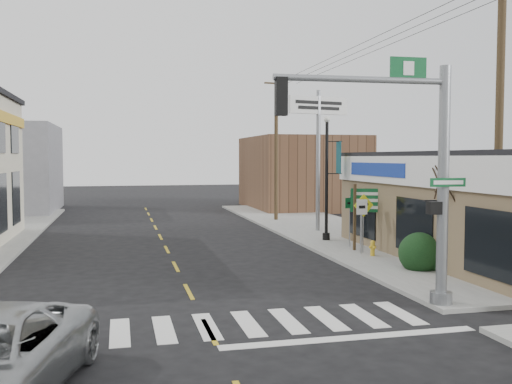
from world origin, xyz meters
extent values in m
plane|color=black|center=(0.00, 0.00, 0.00)|extent=(140.00, 140.00, 0.00)
cube|color=gray|center=(9.00, 13.00, 0.07)|extent=(6.00, 38.00, 0.13)
cube|color=gold|center=(0.00, 8.00, 0.01)|extent=(0.12, 56.00, 0.01)
cube|color=silver|center=(0.00, 0.40, 0.01)|extent=(11.00, 2.20, 0.01)
cube|color=brown|center=(12.00, 30.00, 2.80)|extent=(8.00, 10.00, 5.60)
cylinder|color=gray|center=(6.29, 0.57, 3.25)|extent=(0.29, 0.29, 6.24)
cylinder|color=gray|center=(4.00, 0.57, 5.95)|extent=(4.58, 0.17, 0.17)
cube|color=black|center=(1.91, 0.57, 5.49)|extent=(0.29, 0.23, 0.94)
cube|color=#0E4F26|center=(6.29, 0.35, 3.35)|extent=(0.99, 0.04, 0.23)
cube|color=#0E4F26|center=(5.25, 0.57, 6.27)|extent=(0.99, 0.05, 0.57)
cube|color=black|center=(6.04, 0.52, 2.68)|extent=(0.33, 0.27, 0.33)
cube|color=#4A3822|center=(7.56, 9.25, 1.51)|extent=(0.10, 0.10, 2.77)
cube|color=#4A3822|center=(8.84, 9.25, 1.51)|extent=(0.10, 0.10, 2.77)
cube|color=#074C2C|center=(8.20, 9.19, 2.21)|extent=(1.58, 0.05, 0.99)
cylinder|color=gold|center=(7.69, 7.77, 0.38)|extent=(0.18, 0.18, 0.49)
sphere|color=gold|center=(7.69, 7.77, 0.65)|extent=(0.19, 0.19, 0.19)
cylinder|color=gray|center=(7.65, 8.59, 1.22)|extent=(0.05, 0.05, 2.19)
cube|color=#CFD517|center=(7.65, 8.56, 2.06)|extent=(0.93, 0.03, 0.93)
cylinder|color=black|center=(7.45, 12.31, 2.92)|extent=(0.15, 0.15, 5.58)
sphere|color=silver|center=(7.45, 12.31, 5.76)|extent=(0.30, 0.30, 0.30)
cube|color=#12454C|center=(8.05, 12.31, 3.99)|extent=(0.02, 0.59, 1.50)
cylinder|color=gray|center=(8.24, 15.69, 3.82)|extent=(0.22, 0.22, 7.38)
cube|color=silver|center=(8.24, 15.69, 6.73)|extent=(3.48, 0.18, 0.92)
cylinder|color=black|center=(8.74, 4.06, 1.53)|extent=(0.18, 0.18, 2.80)
ellipsoid|color=#1C3715|center=(8.14, 4.96, 0.68)|extent=(1.46, 1.46, 1.09)
ellipsoid|color=black|center=(10.79, 8.35, 0.57)|extent=(1.18, 1.18, 0.88)
cylinder|color=#40321E|center=(8.91, 1.90, 4.72)|extent=(0.24, 0.24, 9.19)
cylinder|color=#443521|center=(7.50, 21.29, 4.63)|extent=(0.23, 0.23, 9.00)
cube|color=#443521|center=(7.50, 21.29, 8.54)|extent=(1.56, 0.10, 0.10)
camera|label=1|loc=(-1.96, -12.76, 4.00)|focal=40.00mm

